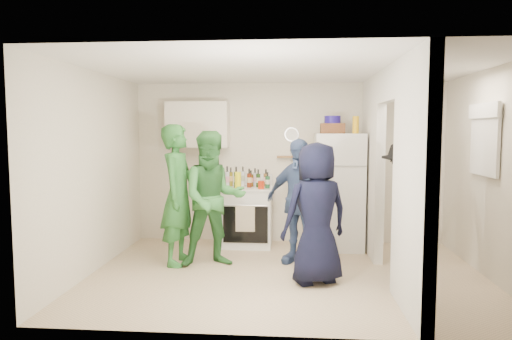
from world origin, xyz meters
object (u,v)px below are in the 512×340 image
at_px(person_green_center, 213,199).
at_px(person_denim, 298,201).
at_px(person_nook, 406,208).
at_px(fridge, 339,191).
at_px(person_navy, 316,213).
at_px(wicker_basket, 332,128).
at_px(stove, 248,216).
at_px(person_green_left, 179,195).
at_px(blue_bowl, 333,120).
at_px(yellow_cup_stack_top, 356,125).

distance_m(person_green_center, person_denim, 1.12).
relative_size(person_green_center, person_nook, 1.07).
height_order(fridge, person_green_center, person_green_center).
height_order(fridge, person_navy, fridge).
relative_size(fridge, wicker_basket, 4.91).
xyz_separation_m(stove, person_green_center, (-0.34, -1.05, 0.43)).
bearing_deg(stove, person_nook, -30.90).
distance_m(person_green_left, person_green_center, 0.47).
bearing_deg(person_green_center, stove, 54.90).
relative_size(wicker_basket, person_denim, 0.21).
bearing_deg(wicker_basket, blue_bowl, 0.00).
height_order(fridge, blue_bowl, blue_bowl).
relative_size(stove, person_green_center, 0.51).
distance_m(fridge, person_nook, 1.39).
xyz_separation_m(wicker_basket, yellow_cup_stack_top, (0.32, -0.15, 0.05)).
relative_size(blue_bowl, person_navy, 0.15).
distance_m(stove, person_denim, 1.21).
bearing_deg(person_nook, person_navy, -66.27).
distance_m(person_denim, person_navy, 0.80).
bearing_deg(person_green_left, stove, -31.05).
relative_size(wicker_basket, person_nook, 0.21).
relative_size(stove, person_denim, 0.54).
bearing_deg(person_denim, blue_bowl, 92.23).
xyz_separation_m(person_green_center, person_nook, (2.41, -0.18, -0.05)).
xyz_separation_m(stove, yellow_cup_stack_top, (1.59, -0.13, 1.39)).
bearing_deg(yellow_cup_stack_top, person_nook, -66.72).
distance_m(wicker_basket, person_green_left, 2.48).
distance_m(yellow_cup_stack_top, person_denim, 1.50).
height_order(blue_bowl, yellow_cup_stack_top, blue_bowl).
distance_m(person_green_left, person_denim, 1.58).
bearing_deg(person_green_left, person_navy, -102.04).
bearing_deg(person_nook, person_green_left, -90.77).
xyz_separation_m(yellow_cup_stack_top, person_navy, (-0.64, -1.51, -1.03)).
bearing_deg(stove, person_denim, -48.64).
height_order(blue_bowl, person_nook, blue_bowl).
relative_size(person_green_left, person_green_center, 1.05).
xyz_separation_m(wicker_basket, person_green_center, (-1.61, -1.07, -0.91)).
height_order(wicker_basket, person_navy, wicker_basket).
bearing_deg(person_nook, stove, -117.24).
xyz_separation_m(person_green_left, person_green_center, (0.47, -0.04, -0.04)).
relative_size(yellow_cup_stack_top, person_green_center, 0.14).
xyz_separation_m(fridge, wicker_basket, (-0.10, 0.05, 0.93)).
height_order(stove, blue_bowl, blue_bowl).
xyz_separation_m(fridge, person_green_left, (-2.18, -0.98, 0.06)).
relative_size(person_green_left, person_nook, 1.12).
distance_m(person_denim, person_nook, 1.35).
height_order(wicker_basket, person_denim, wicker_basket).
xyz_separation_m(stove, wicker_basket, (1.27, 0.02, 1.34)).
height_order(person_green_left, person_green_center, person_green_left).
bearing_deg(person_navy, yellow_cup_stack_top, -137.50).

